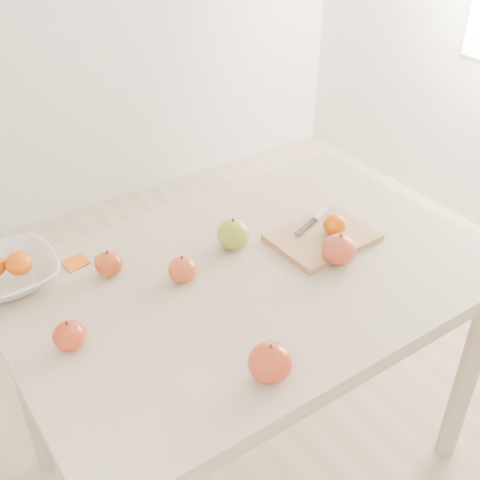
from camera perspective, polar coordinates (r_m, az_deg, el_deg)
ground at (r=2.06m, az=0.84°, el=-19.81°), size 3.50×3.50×0.00m
table at (r=1.58m, az=1.03°, el=-5.91°), size 1.20×0.80×0.75m
cutting_board at (r=1.64m, az=7.83°, el=0.25°), size 0.27×0.20×0.02m
board_tangerine at (r=1.63m, az=8.96°, el=1.48°), size 0.06×0.06×0.05m
fruit_bowl at (r=1.56m, az=-21.21°, el=-3.06°), size 0.24×0.24×0.06m
bowl_tangerine_far at (r=1.54m, az=-20.23°, el=-2.09°), size 0.06×0.06×0.06m
orange_peel_a at (r=1.59m, az=-15.27°, el=-2.20°), size 0.07×0.05×0.01m
orange_peel_b at (r=1.60m, az=-12.67°, el=-1.60°), size 0.05×0.04×0.01m
paring_knife at (r=1.70m, az=7.51°, el=2.31°), size 0.17×0.07×0.01m
apple_green at (r=1.58m, az=-0.64°, el=0.57°), size 0.09×0.09×0.08m
apple_red_c at (r=1.23m, az=2.86°, el=-11.52°), size 0.09×0.09×0.08m
apple_red_b at (r=1.48m, az=-5.45°, el=-2.79°), size 0.07×0.07×0.06m
apple_red_e at (r=1.54m, az=9.37°, el=-0.90°), size 0.09×0.09×0.08m
apple_red_d at (r=1.34m, az=-15.88°, el=-8.70°), size 0.07×0.07×0.06m
apple_red_a at (r=1.53m, az=-12.33°, el=-2.20°), size 0.07×0.07×0.06m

